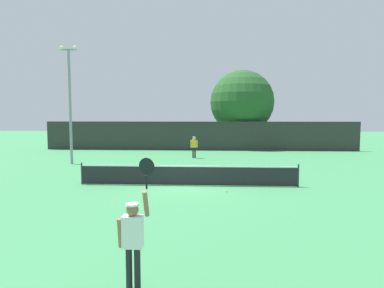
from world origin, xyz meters
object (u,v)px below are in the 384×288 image
(large_tree, at_px, (242,102))
(light_pole, at_px, (70,97))
(player_receiving, at_px, (194,145))
(parked_car_near, at_px, (138,137))
(tennis_ball, at_px, (226,191))
(parked_car_far, at_px, (259,139))
(player_serving, at_px, (133,233))
(parked_car_mid, at_px, (175,137))

(large_tree, bearing_deg, light_pole, -134.62)
(player_receiving, xyz_separation_m, parked_car_near, (-7.57, 13.83, -0.28))
(player_receiving, height_order, tennis_ball, player_receiving)
(large_tree, height_order, parked_car_far, large_tree)
(parked_car_near, bearing_deg, large_tree, -23.67)
(player_serving, bearing_deg, player_receiving, 89.60)
(player_serving, relative_size, parked_car_mid, 0.58)
(player_serving, xyz_separation_m, large_tree, (4.79, 29.54, 3.75))
(parked_car_near, xyz_separation_m, parked_car_mid, (4.37, 1.31, 0.00))
(parked_car_mid, bearing_deg, parked_car_near, -158.90)
(player_receiving, height_order, large_tree, large_tree)
(parked_car_near, relative_size, parked_car_far, 0.99)
(large_tree, xyz_separation_m, parked_car_mid, (-7.86, 5.71, -4.08))
(player_receiving, xyz_separation_m, tennis_ball, (2.01, -11.87, -1.02))
(light_pole, bearing_deg, parked_car_far, 45.77)
(tennis_ball, bearing_deg, player_serving, -104.63)
(tennis_ball, distance_m, light_pole, 13.95)
(large_tree, xyz_separation_m, parked_car_far, (2.21, 2.45, -4.08))
(light_pole, relative_size, large_tree, 0.99)
(player_serving, distance_m, player_receiving, 20.12)
(light_pole, relative_size, parked_car_near, 1.88)
(player_serving, bearing_deg, light_pole, 116.77)
(player_receiving, distance_m, large_tree, 11.18)
(tennis_ball, height_order, parked_car_near, parked_car_near)
(tennis_ball, relative_size, light_pole, 0.01)
(parked_car_far, bearing_deg, player_serving, -107.33)
(large_tree, distance_m, parked_car_near, 13.62)
(parked_car_near, bearing_deg, parked_car_mid, 12.78)
(player_serving, height_order, parked_car_far, player_serving)
(player_serving, distance_m, parked_car_near, 34.75)
(player_receiving, xyz_separation_m, parked_car_far, (6.85, 11.87, -0.28))
(parked_car_mid, bearing_deg, player_receiving, -73.58)
(light_pole, bearing_deg, player_receiving, 24.27)
(light_pole, xyz_separation_m, parked_car_near, (0.81, 17.61, -3.85))
(large_tree, bearing_deg, player_serving, -99.21)
(parked_car_near, bearing_deg, parked_car_far, -11.58)
(player_receiving, relative_size, large_tree, 0.21)
(light_pole, height_order, large_tree, large_tree)
(player_serving, relative_size, player_receiving, 1.47)
(light_pole, height_order, parked_car_mid, light_pole)
(player_serving, xyz_separation_m, light_pole, (-8.24, 16.34, 3.52))
(large_tree, bearing_deg, parked_car_near, 160.19)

